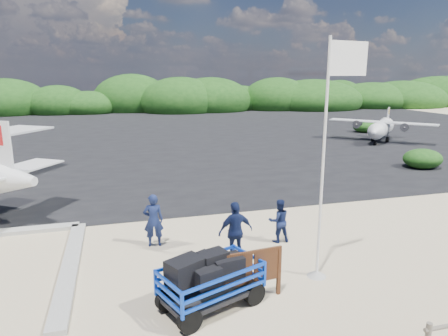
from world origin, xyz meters
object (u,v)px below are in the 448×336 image
Objects in this scene: baggage_cart at (211,307)px; aircraft_large at (250,136)px; crew_c at (236,231)px; flagpole at (316,276)px; crew_a at (153,220)px; crew_b at (279,221)px; signboard at (253,299)px.

aircraft_large is at bearing 47.75° from baggage_cart.
flagpole is at bearing 134.68° from crew_c.
crew_c is at bearing 148.11° from crew_a.
crew_b is at bearing 106.41° from aircraft_large.
flagpole reaches higher than crew_c.
signboard is at bearing -18.98° from baggage_cart.
crew_a is 0.96× the size of crew_c.
aircraft_large is (10.55, 27.75, 0.00)m from baggage_cart.
baggage_cart is 1.75× the size of crew_b.
crew_a is at bearing 111.26° from signboard.
crew_a is 4.43m from crew_b.
crew_c is (-1.92, -1.00, 0.19)m from crew_b.
crew_c is (2.43, -1.82, 0.04)m from crew_a.
baggage_cart is 0.16× the size of aircraft_large.
crew_b is 25.40m from aircraft_large.
crew_c is at bearing 140.67° from flagpole.
flagpole is at bearing 146.97° from crew_a.
signboard is (-2.27, -0.70, 0.00)m from flagpole.
aircraft_large reaches higher than signboard.
crew_a is at bearing 141.99° from flagpole.
flagpole is 2.78m from crew_b.
aircraft_large reaches higher than crew_c.
crew_b is at bearing 24.53° from baggage_cart.
signboard is at bearing 59.93° from crew_b.
signboard is 4.82m from crew_a.
crew_b is at bearing 51.01° from signboard.
crew_b is at bearing -158.41° from crew_c.
flagpole is at bearing 108.20° from aircraft_large.
crew_b reaches higher than baggage_cart.
crew_c is (1.39, 2.42, 0.99)m from baggage_cart.
aircraft_large is (11.60, 23.51, -0.94)m from crew_a.
flagpole is 2.37m from signboard.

